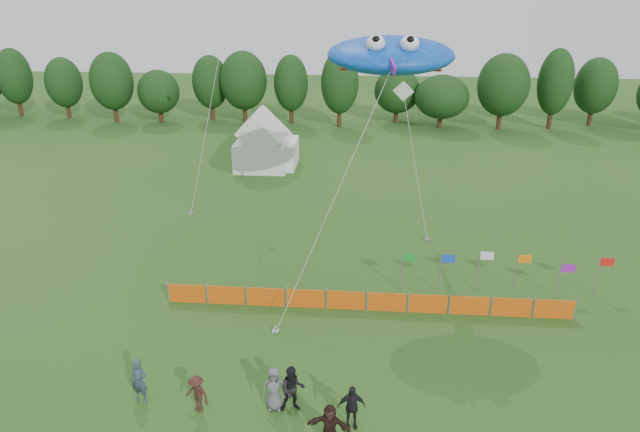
# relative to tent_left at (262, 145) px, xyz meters

# --- Properties ---
(ground) EXTENTS (160.00, 160.00, 0.00)m
(ground) POSITION_rel_tent_left_xyz_m (6.81, -28.80, -1.99)
(ground) COLOR #234C16
(ground) RESTS_ON ground
(treeline) EXTENTS (104.57, 8.78, 8.36)m
(treeline) POSITION_rel_tent_left_xyz_m (8.41, 16.13, 2.20)
(treeline) COLOR #382314
(treeline) RESTS_ON ground
(tent_left) EXTENTS (4.46, 4.46, 3.94)m
(tent_left) POSITION_rel_tent_left_xyz_m (0.00, 0.00, 0.00)
(tent_left) COLOR silver
(tent_left) RESTS_ON ground
(tent_right) EXTENTS (5.18, 4.15, 3.66)m
(tent_right) POSITION_rel_tent_left_xyz_m (0.28, 0.68, -0.14)
(tent_right) COLOR white
(tent_right) RESTS_ON ground
(barrier_fence) EXTENTS (19.90, 0.06, 1.00)m
(barrier_fence) POSITION_rel_tent_left_xyz_m (9.04, -22.25, -1.49)
(barrier_fence) COLOR #CE4E0B
(barrier_fence) RESTS_ON ground
(flag_row) EXTENTS (10.73, 0.75, 2.24)m
(flag_row) POSITION_rel_tent_left_xyz_m (15.92, -19.89, -0.58)
(flag_row) COLOR gray
(flag_row) RESTS_ON ground
(spectator_a) EXTENTS (0.74, 0.55, 1.85)m
(spectator_a) POSITION_rel_tent_left_xyz_m (0.39, -29.51, -1.06)
(spectator_a) COLOR #2B3A48
(spectator_a) RESTS_ON ground
(spectator_b) EXTENTS (1.08, 0.93, 1.91)m
(spectator_b) POSITION_rel_tent_left_xyz_m (6.33, -29.53, -1.03)
(spectator_b) COLOR black
(spectator_b) RESTS_ON ground
(spectator_c) EXTENTS (1.15, 0.92, 1.55)m
(spectator_c) POSITION_rel_tent_left_xyz_m (2.75, -29.87, -1.21)
(spectator_c) COLOR #381D16
(spectator_c) RESTS_ON ground
(spectator_d) EXTENTS (1.09, 0.58, 1.77)m
(spectator_d) POSITION_rel_tent_left_xyz_m (8.55, -30.21, -1.10)
(spectator_d) COLOR black
(spectator_d) RESTS_ON ground
(spectator_e) EXTENTS (0.91, 0.62, 1.80)m
(spectator_e) POSITION_rel_tent_left_xyz_m (5.62, -29.49, -1.09)
(spectator_e) COLOR #57555B
(spectator_e) RESTS_ON ground
(spectator_f) EXTENTS (1.60, 0.75, 1.66)m
(spectator_f) POSITION_rel_tent_left_xyz_m (7.83, -31.14, -1.16)
(spectator_f) COLOR black
(spectator_f) RESTS_ON ground
(stingray_kite) EXTENTS (8.62, 16.12, 12.78)m
(stingray_kite) POSITION_rel_tent_left_xyz_m (9.93, -16.60, 9.62)
(stingray_kite) COLOR blue
(stingray_kite) RESTS_ON ground
(small_kite_white) EXTENTS (2.56, 4.53, 9.17)m
(small_kite_white) POSITION_rel_tent_left_xyz_m (11.49, -10.62, 4.47)
(small_kite_white) COLOR white
(small_kite_white) RESTS_ON ground
(small_kite_dark) EXTENTS (2.84, 6.77, 15.13)m
(small_kite_dark) POSITION_rel_tent_left_xyz_m (-1.93, -7.24, 6.09)
(small_kite_dark) COLOR black
(small_kite_dark) RESTS_ON ground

